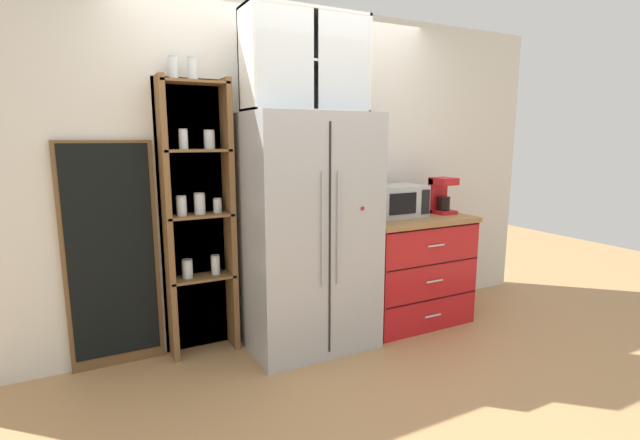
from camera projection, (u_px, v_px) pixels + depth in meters
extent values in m
plane|color=tan|center=(310.00, 343.00, 3.57)|extent=(10.75, 10.75, 0.00)
cube|color=silver|center=(287.00, 174.00, 3.70)|extent=(5.04, 0.10, 2.55)
cube|color=#ADAFB5|center=(308.00, 233.00, 3.43)|extent=(0.92, 0.66, 1.74)
cube|color=black|center=(330.00, 242.00, 3.14)|extent=(0.01, 0.01, 1.60)
cylinder|color=#ADAFB5|center=(323.00, 230.00, 3.09)|extent=(0.02, 0.02, 0.78)
cylinder|color=#ADAFB5|center=(338.00, 228.00, 3.14)|extent=(0.02, 0.02, 0.78)
cube|color=red|center=(363.00, 208.00, 3.22)|extent=(0.02, 0.01, 0.02)
cube|color=brown|center=(196.00, 218.00, 3.38)|extent=(0.52, 0.04, 1.97)
cube|color=brown|center=(167.00, 223.00, 3.18)|extent=(0.04, 0.20, 1.97)
cube|color=brown|center=(230.00, 218.00, 3.38)|extent=(0.04, 0.20, 1.97)
cube|color=brown|center=(202.00, 277.00, 3.35)|extent=(0.46, 0.20, 0.02)
cylinder|color=silver|center=(187.00, 269.00, 3.30)|extent=(0.07, 0.07, 0.12)
cylinder|color=#E0C67F|center=(188.00, 272.00, 3.30)|extent=(0.06, 0.06, 0.08)
cylinder|color=#B2B2B7|center=(187.00, 260.00, 3.29)|extent=(0.07, 0.07, 0.01)
cylinder|color=silver|center=(216.00, 265.00, 3.39)|extent=(0.06, 0.06, 0.13)
cylinder|color=beige|center=(216.00, 268.00, 3.40)|extent=(0.06, 0.06, 0.09)
cylinder|color=#B2B2B7|center=(215.00, 256.00, 3.38)|extent=(0.06, 0.06, 0.01)
cube|color=brown|center=(199.00, 215.00, 3.27)|extent=(0.46, 0.20, 0.02)
cylinder|color=silver|center=(182.00, 207.00, 3.19)|extent=(0.07, 0.07, 0.13)
cylinder|color=#382316|center=(182.00, 209.00, 3.20)|extent=(0.06, 0.06, 0.09)
cylinder|color=#B2B2B7|center=(181.00, 197.00, 3.18)|extent=(0.07, 0.07, 0.01)
cylinder|color=silver|center=(200.00, 204.00, 3.26)|extent=(0.08, 0.08, 0.14)
cylinder|color=white|center=(200.00, 207.00, 3.27)|extent=(0.07, 0.07, 0.10)
cylinder|color=#B2B2B7|center=(199.00, 194.00, 3.25)|extent=(0.07, 0.07, 0.01)
cylinder|color=silver|center=(217.00, 206.00, 3.33)|extent=(0.06, 0.06, 0.09)
cylinder|color=#B77A38|center=(218.00, 208.00, 3.33)|extent=(0.05, 0.05, 0.06)
cylinder|color=#B2B2B7|center=(217.00, 199.00, 3.32)|extent=(0.06, 0.06, 0.01)
cube|color=brown|center=(196.00, 150.00, 3.19)|extent=(0.46, 0.20, 0.02)
cylinder|color=silver|center=(183.00, 140.00, 3.13)|extent=(0.06, 0.06, 0.13)
cylinder|color=white|center=(184.00, 143.00, 3.13)|extent=(0.05, 0.05, 0.09)
cylinder|color=#B2B2B7|center=(183.00, 130.00, 3.12)|extent=(0.06, 0.06, 0.01)
cylinder|color=silver|center=(209.00, 140.00, 3.24)|extent=(0.08, 0.08, 0.12)
cylinder|color=#CCB78C|center=(209.00, 143.00, 3.24)|extent=(0.07, 0.07, 0.08)
cylinder|color=#B2B2B7|center=(209.00, 131.00, 3.22)|extent=(0.07, 0.07, 0.01)
cube|color=brown|center=(193.00, 82.00, 3.11)|extent=(0.46, 0.20, 0.02)
cylinder|color=silver|center=(173.00, 69.00, 3.05)|extent=(0.06, 0.06, 0.14)
cylinder|color=#2D2D2D|center=(173.00, 72.00, 3.05)|extent=(0.05, 0.05, 0.09)
cylinder|color=#B2B2B7|center=(173.00, 57.00, 3.03)|extent=(0.06, 0.06, 0.01)
cylinder|color=silver|center=(192.00, 70.00, 3.09)|extent=(0.07, 0.07, 0.14)
cylinder|color=brown|center=(193.00, 73.00, 3.09)|extent=(0.06, 0.06, 0.09)
cylinder|color=#B2B2B7|center=(192.00, 58.00, 3.08)|extent=(0.06, 0.06, 0.01)
cube|color=red|center=(409.00, 271.00, 3.97)|extent=(0.94, 0.62, 0.87)
cube|color=#9E7042|center=(411.00, 218.00, 3.89)|extent=(0.97, 0.65, 0.04)
cube|color=black|center=(433.00, 300.00, 3.72)|extent=(0.92, 0.00, 0.01)
cube|color=silver|center=(433.00, 316.00, 3.74)|extent=(0.16, 0.01, 0.01)
cube|color=black|center=(434.00, 265.00, 3.67)|extent=(0.92, 0.00, 0.01)
cube|color=silver|center=(434.00, 281.00, 3.69)|extent=(0.16, 0.01, 0.01)
cube|color=black|center=(436.00, 228.00, 3.62)|extent=(0.92, 0.00, 0.01)
cube|color=silver|center=(436.00, 245.00, 3.64)|extent=(0.16, 0.01, 0.01)
cube|color=#ADAFB5|center=(397.00, 201.00, 3.85)|extent=(0.44, 0.32, 0.26)
cube|color=black|center=(403.00, 204.00, 3.68)|extent=(0.26, 0.01, 0.17)
cube|color=black|center=(426.00, 202.00, 3.79)|extent=(0.08, 0.01, 0.20)
cube|color=red|center=(442.00, 212.00, 4.01)|extent=(0.17, 0.20, 0.03)
cube|color=red|center=(437.00, 195.00, 4.05)|extent=(0.17, 0.06, 0.30)
cube|color=red|center=(444.00, 181.00, 3.97)|extent=(0.17, 0.20, 0.06)
cylinder|color=black|center=(443.00, 203.00, 3.99)|extent=(0.11, 0.11, 0.12)
cylinder|color=red|center=(425.00, 209.00, 3.97)|extent=(0.07, 0.07, 0.09)
torus|color=red|center=(429.00, 208.00, 4.00)|extent=(0.05, 0.01, 0.05)
cylinder|color=navy|center=(366.00, 207.00, 3.78)|extent=(0.06, 0.06, 0.18)
cone|color=navy|center=(366.00, 195.00, 3.76)|extent=(0.06, 0.06, 0.04)
cylinder|color=navy|center=(366.00, 191.00, 3.75)|extent=(0.02, 0.02, 0.07)
cylinder|color=black|center=(366.00, 186.00, 3.75)|extent=(0.02, 0.02, 0.01)
cylinder|color=brown|center=(407.00, 205.00, 3.92)|extent=(0.06, 0.06, 0.17)
cone|color=brown|center=(407.00, 195.00, 3.91)|extent=(0.06, 0.06, 0.04)
cylinder|color=brown|center=(407.00, 191.00, 3.90)|extent=(0.02, 0.02, 0.07)
cylinder|color=black|center=(407.00, 187.00, 3.89)|extent=(0.02, 0.02, 0.01)
cube|color=silver|center=(297.00, 65.00, 3.37)|extent=(0.89, 0.02, 0.69)
cube|color=silver|center=(306.00, 12.00, 3.18)|extent=(0.89, 0.32, 0.02)
cube|color=silver|center=(306.00, 111.00, 3.30)|extent=(0.89, 0.32, 0.02)
cube|color=silver|center=(247.00, 58.00, 3.04)|extent=(0.02, 0.32, 0.69)
cube|color=silver|center=(359.00, 67.00, 3.43)|extent=(0.02, 0.32, 0.69)
cube|color=silver|center=(306.00, 63.00, 3.24)|extent=(0.86, 0.30, 0.02)
cube|color=silver|center=(286.00, 57.00, 3.00)|extent=(0.41, 0.01, 0.65)
cube|color=silver|center=(345.00, 62.00, 3.20)|extent=(0.41, 0.01, 0.65)
cylinder|color=silver|center=(265.00, 108.00, 3.15)|extent=(0.05, 0.05, 0.00)
cylinder|color=silver|center=(265.00, 103.00, 3.15)|extent=(0.01, 0.01, 0.07)
cone|color=silver|center=(265.00, 94.00, 3.14)|extent=(0.06, 0.06, 0.05)
cylinder|color=silver|center=(306.00, 110.00, 3.29)|extent=(0.05, 0.05, 0.00)
cylinder|color=silver|center=(306.00, 105.00, 3.29)|extent=(0.01, 0.01, 0.07)
cone|color=silver|center=(306.00, 96.00, 3.28)|extent=(0.06, 0.06, 0.05)
cylinder|color=silver|center=(344.00, 111.00, 3.44)|extent=(0.05, 0.05, 0.00)
cylinder|color=silver|center=(344.00, 106.00, 3.43)|extent=(0.01, 0.01, 0.07)
cone|color=silver|center=(344.00, 98.00, 3.42)|extent=(0.06, 0.06, 0.05)
cylinder|color=white|center=(270.00, 53.00, 3.11)|extent=(0.06, 0.06, 0.07)
cylinder|color=white|center=(339.00, 59.00, 3.35)|extent=(0.06, 0.06, 0.07)
cube|color=brown|center=(112.00, 256.00, 3.12)|extent=(0.60, 0.04, 1.55)
cube|color=black|center=(112.00, 253.00, 3.10)|extent=(0.54, 0.01, 1.45)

